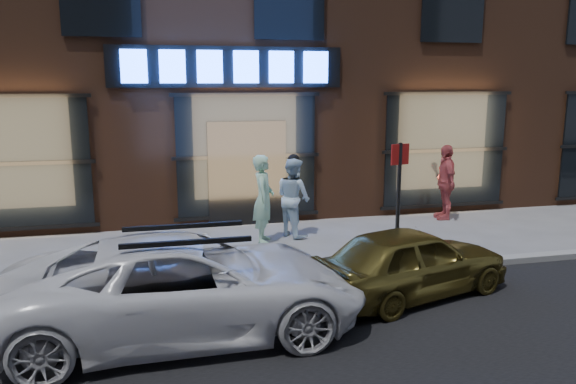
% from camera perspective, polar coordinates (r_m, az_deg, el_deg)
% --- Properties ---
extents(ground, '(90.00, 90.00, 0.00)m').
position_cam_1_polar(ground, '(9.52, -0.23, -9.07)').
color(ground, slate).
rests_on(ground, ground).
extents(curb, '(60.00, 0.25, 0.12)m').
position_cam_1_polar(curb, '(9.50, -0.23, -8.73)').
color(curb, gray).
rests_on(curb, ground).
extents(storefront_building, '(30.20, 8.28, 10.30)m').
position_cam_1_polar(storefront_building, '(16.90, -6.67, 17.45)').
color(storefront_building, '#54301E').
rests_on(storefront_building, ground).
extents(man_bowtie, '(0.59, 0.75, 1.82)m').
position_cam_1_polar(man_bowtie, '(11.56, -2.51, -0.70)').
color(man_bowtie, '#BBF5CE').
rests_on(man_bowtie, ground).
extents(man_cap, '(0.93, 1.02, 1.71)m').
position_cam_1_polar(man_cap, '(12.01, 0.55, -0.52)').
color(man_cap, white).
rests_on(man_cap, ground).
extents(passerby, '(0.64, 1.12, 1.81)m').
position_cam_1_polar(passerby, '(14.04, 15.69, 0.98)').
color(passerby, '#C75253').
rests_on(passerby, ground).
extents(white_suv, '(4.79, 2.31, 1.32)m').
position_cam_1_polar(white_suv, '(7.58, -10.25, -9.37)').
color(white_suv, silver).
rests_on(white_suv, ground).
extents(gold_sedan, '(3.52, 2.23, 1.12)m').
position_cam_1_polar(gold_sedan, '(8.95, 12.40, -6.90)').
color(gold_sedan, brown).
rests_on(gold_sedan, ground).
extents(sign_post, '(0.36, 0.11, 2.25)m').
position_cam_1_polar(sign_post, '(10.01, 11.16, -0.16)').
color(sign_post, '#262628').
rests_on(sign_post, ground).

